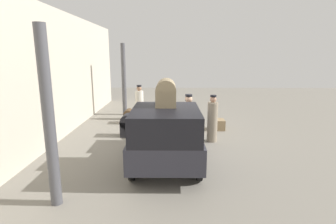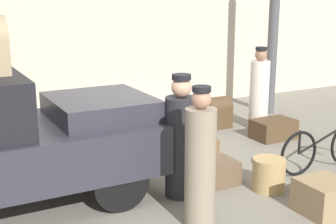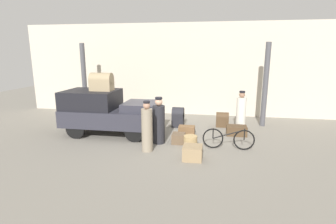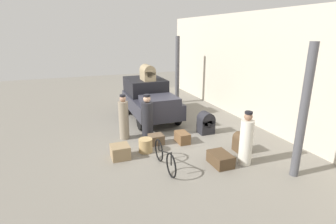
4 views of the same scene
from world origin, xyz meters
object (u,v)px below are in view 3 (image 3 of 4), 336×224
(truck, at_px, (108,110))
(bicycle, at_px, (228,139))
(conductor_in_dark_uniform, at_px, (241,113))
(trunk_umber_medium, at_px, (179,138))
(suitcase_tan_flat, at_px, (178,117))
(trunk_barrel_dark, at_px, (222,119))
(porter_with_bicycle, at_px, (147,128))
(suitcase_black_upright, at_px, (236,130))
(trunk_on_truck_roof, at_px, (101,82))
(trunk_wicker_pale, at_px, (187,131))
(wicker_basket, at_px, (190,142))
(suitcase_small_leather, at_px, (192,153))
(porter_carrying_trunk, at_px, (159,123))

(truck, bearing_deg, bicycle, -11.97)
(conductor_in_dark_uniform, xyz_separation_m, trunk_umber_medium, (-2.26, -1.96, -0.56))
(truck, xyz_separation_m, suitcase_tan_flat, (2.54, 1.44, -0.50))
(bicycle, height_order, suitcase_tan_flat, suitcase_tan_flat)
(truck, bearing_deg, trunk_barrel_dark, 21.44)
(porter_with_bicycle, height_order, trunk_umber_medium, porter_with_bicycle)
(truck, xyz_separation_m, conductor_in_dark_uniform, (5.10, 1.32, -0.18))
(suitcase_black_upright, relative_size, trunk_on_truck_roof, 0.93)
(conductor_in_dark_uniform, xyz_separation_m, trunk_barrel_dark, (-0.70, 0.41, -0.42))
(bicycle, bearing_deg, trunk_wicker_pale, 140.78)
(trunk_wicker_pale, bearing_deg, porter_with_bicycle, -120.83)
(porter_with_bicycle, height_order, trunk_wicker_pale, porter_with_bicycle)
(conductor_in_dark_uniform, height_order, suitcase_tan_flat, conductor_in_dark_uniform)
(truck, xyz_separation_m, wicker_basket, (3.29, -1.16, -0.69))
(trunk_barrel_dark, relative_size, suitcase_black_upright, 0.82)
(bicycle, height_order, wicker_basket, bicycle)
(trunk_umber_medium, bearing_deg, conductor_in_dark_uniform, 40.94)
(trunk_wicker_pale, bearing_deg, truck, -175.23)
(trunk_on_truck_roof, bearing_deg, trunk_umber_medium, -12.04)
(trunk_barrel_dark, height_order, suitcase_black_upright, trunk_barrel_dark)
(bicycle, distance_m, conductor_in_dark_uniform, 2.38)
(trunk_on_truck_roof, bearing_deg, suitcase_small_leather, -29.01)
(porter_carrying_trunk, distance_m, trunk_barrel_dark, 3.36)
(trunk_wicker_pale, bearing_deg, trunk_on_truck_roof, -175.51)
(wicker_basket, bearing_deg, trunk_umber_medium, 131.73)
(suitcase_tan_flat, bearing_deg, suitcase_black_upright, -19.09)
(wicker_basket, height_order, trunk_on_truck_roof, trunk_on_truck_roof)
(suitcase_black_upright, bearing_deg, suitcase_tan_flat, 160.91)
(porter_carrying_trunk, bearing_deg, wicker_basket, -19.99)
(conductor_in_dark_uniform, bearing_deg, trunk_umber_medium, -139.06)
(porter_carrying_trunk, distance_m, trunk_umber_medium, 0.88)
(suitcase_black_upright, bearing_deg, trunk_barrel_dark, 114.70)
(truck, xyz_separation_m, trunk_barrel_dark, (4.39, 1.73, -0.60))
(conductor_in_dark_uniform, xyz_separation_m, trunk_on_truck_roof, (-5.28, -1.32, 1.27))
(wicker_basket, distance_m, suitcase_black_upright, 2.40)
(truck, relative_size, trunk_on_truck_roof, 4.42)
(wicker_basket, xyz_separation_m, suitcase_small_leather, (0.14, -0.85, -0.02))
(conductor_in_dark_uniform, xyz_separation_m, trunk_wicker_pale, (-2.07, -1.07, -0.55))
(porter_carrying_trunk, height_order, suitcase_black_upright, porter_carrying_trunk)
(wicker_basket, distance_m, porter_carrying_trunk, 1.31)
(conductor_in_dark_uniform, relative_size, trunk_barrel_dark, 2.59)
(suitcase_small_leather, height_order, trunk_wicker_pale, suitcase_small_leather)
(bicycle, bearing_deg, trunk_umber_medium, 169.44)
(trunk_wicker_pale, bearing_deg, wicker_basket, -79.30)
(porter_carrying_trunk, relative_size, suitcase_black_upright, 2.14)
(wicker_basket, height_order, trunk_wicker_pale, wicker_basket)
(wicker_basket, distance_m, porter_with_bicycle, 1.50)
(bicycle, relative_size, suitcase_black_upright, 2.20)
(porter_carrying_trunk, xyz_separation_m, suitcase_small_leather, (1.27, -1.26, -0.53))
(porter_carrying_trunk, xyz_separation_m, suitcase_tan_flat, (0.37, 2.19, -0.32))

